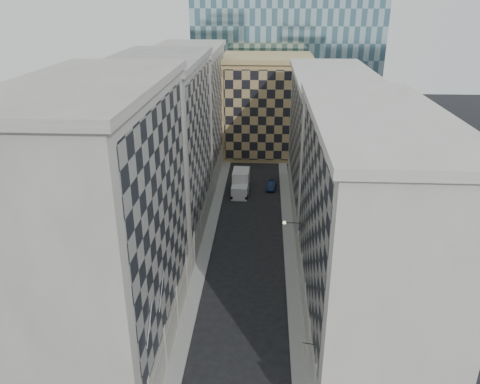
% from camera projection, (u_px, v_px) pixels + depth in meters
% --- Properties ---
extents(sidewalk_west, '(1.50, 100.00, 0.15)m').
position_uv_depth(sidewalk_west, '(207.00, 243.00, 59.59)').
color(sidewalk_west, gray).
rests_on(sidewalk_west, ground).
extents(sidewalk_east, '(1.50, 100.00, 0.15)m').
position_uv_depth(sidewalk_east, '(289.00, 245.00, 59.05)').
color(sidewalk_east, gray).
rests_on(sidewalk_east, ground).
extents(bldg_left_a, '(10.80, 22.80, 23.70)m').
position_uv_depth(bldg_left_a, '(105.00, 228.00, 37.83)').
color(bldg_left_a, gray).
rests_on(bldg_left_a, ground).
extents(bldg_left_b, '(10.80, 22.80, 22.70)m').
position_uv_depth(bldg_left_b, '(162.00, 150.00, 58.25)').
color(bldg_left_b, gray).
rests_on(bldg_left_b, ground).
extents(bldg_left_c, '(10.80, 22.80, 21.70)m').
position_uv_depth(bldg_left_c, '(190.00, 113.00, 78.67)').
color(bldg_left_c, gray).
rests_on(bldg_left_c, ground).
extents(bldg_right_a, '(10.80, 26.80, 20.70)m').
position_uv_depth(bldg_right_a, '(366.00, 229.00, 40.97)').
color(bldg_right_a, '#B4B0A5').
rests_on(bldg_right_a, ground).
extents(bldg_right_b, '(10.80, 28.80, 19.70)m').
position_uv_depth(bldg_right_b, '(329.00, 143.00, 65.98)').
color(bldg_right_b, '#B4B0A5').
rests_on(bldg_right_b, ground).
extents(tan_block, '(16.80, 14.80, 18.80)m').
position_uv_depth(tan_block, '(267.00, 105.00, 90.40)').
color(tan_block, tan).
rests_on(tan_block, ground).
extents(church_tower, '(7.20, 7.20, 51.50)m').
position_uv_depth(church_tower, '(259.00, 6.00, 96.63)').
color(church_tower, '#2A2520').
rests_on(church_tower, ground).
extents(flagpoles_left, '(0.10, 6.33, 2.33)m').
position_uv_depth(flagpoles_left, '(156.00, 307.00, 34.47)').
color(flagpoles_left, gray).
rests_on(flagpoles_left, ground).
extents(bracket_lamp, '(1.98, 0.36, 0.36)m').
position_uv_depth(bracket_lamp, '(286.00, 223.00, 51.19)').
color(bracket_lamp, black).
rests_on(bracket_lamp, ground).
extents(box_truck, '(2.75, 6.42, 3.49)m').
position_uv_depth(box_truck, '(241.00, 184.00, 74.26)').
color(box_truck, silver).
rests_on(box_truck, ground).
extents(dark_car, '(1.76, 3.95, 1.26)m').
position_uv_depth(dark_car, '(271.00, 185.00, 75.98)').
color(dark_car, '#101E3A').
rests_on(dark_car, ground).
extents(shop_sign, '(0.85, 0.75, 0.83)m').
position_uv_depth(shop_sign, '(304.00, 347.00, 36.51)').
color(shop_sign, black).
rests_on(shop_sign, ground).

